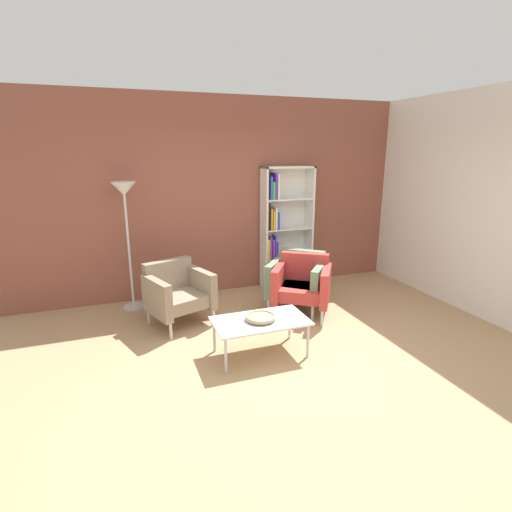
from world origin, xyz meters
The scene contains 10 objects.
ground_plane centered at (0.00, 0.00, 0.00)m, with size 8.32×8.32×0.00m, color tan.
brick_back_panel centered at (0.00, 2.46, 1.45)m, with size 6.40×0.12×2.90m, color brown.
plaster_right_partition centered at (2.86, 0.60, 1.45)m, with size 0.12×5.20×2.90m, color silver.
bookshelf_tall centered at (0.83, 2.25, 0.93)m, with size 0.80×0.30×1.90m.
coffee_table_low centered at (-0.25, 0.30, 0.37)m, with size 1.00×0.56×0.40m.
decorative_bowl centered at (-0.25, 0.30, 0.43)m, with size 0.32×0.32×0.05m.
armchair_by_bookshelf centered at (0.68, 1.16, 0.41)m, with size 0.94×0.93×0.78m.
armchair_corner_red centered at (-0.94, 1.41, 0.41)m, with size 0.89×0.85×0.78m.
armchair_near_window centered at (0.70, 1.35, 0.41)m, with size 0.95×0.94×0.78m.
floor_lamp_torchiere centered at (-1.46, 2.13, 1.45)m, with size 0.32×0.32×1.74m.
Camera 1 is at (-1.61, -3.30, 2.15)m, focal length 27.69 mm.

